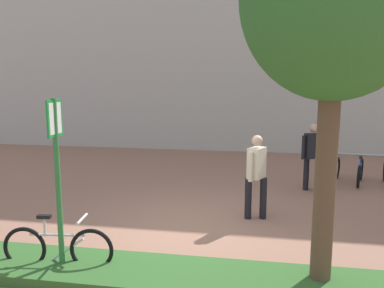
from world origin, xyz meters
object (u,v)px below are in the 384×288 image
at_px(bike_at_sign, 58,248).
at_px(bollard_steel, 326,175).
at_px(bike_rack_cluster, 373,172).
at_px(person_suited_dark, 313,153).
at_px(person_casual_tan, 256,172).
at_px(parking_sign_post, 57,162).

xyz_separation_m(bike_at_sign, bollard_steel, (4.55, 5.00, 0.10)).
height_order(bike_rack_cluster, person_suited_dark, person_suited_dark).
bearing_deg(bike_rack_cluster, person_casual_tan, -133.59).
height_order(bollard_steel, person_suited_dark, person_suited_dark).
bearing_deg(parking_sign_post, person_casual_tan, 45.81).
relative_size(bike_rack_cluster, person_suited_dark, 1.54).
relative_size(parking_sign_post, bike_at_sign, 1.53).
bearing_deg(bollard_steel, bike_at_sign, -132.29).
bearing_deg(parking_sign_post, bollard_steel, 48.65).
height_order(parking_sign_post, bollard_steel, parking_sign_post).
xyz_separation_m(parking_sign_post, bike_rack_cluster, (5.81, 6.04, -1.33)).
relative_size(bike_at_sign, person_casual_tan, 0.97).
distance_m(bike_at_sign, bollard_steel, 6.76).
bearing_deg(bike_rack_cluster, bollard_steel, -144.19).
bearing_deg(bike_rack_cluster, bike_at_sign, -134.63).
distance_m(bike_rack_cluster, bollard_steel, 1.66).
bearing_deg(person_suited_dark, bollard_steel, -10.20).
height_order(parking_sign_post, bike_at_sign, parking_sign_post).
xyz_separation_m(parking_sign_post, bike_at_sign, (-0.09, 0.06, -1.33)).
bearing_deg(parking_sign_post, bike_at_sign, 144.70).
bearing_deg(person_suited_dark, parking_sign_post, -128.72).
bearing_deg(parking_sign_post, bike_rack_cluster, 46.13).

